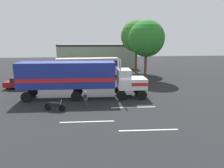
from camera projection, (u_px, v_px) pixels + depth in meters
ground_plane at (129, 97)px, 23.00m from camera, size 120.00×120.00×0.00m
lane_stripe_near at (133, 107)px, 19.56m from camera, size 4.40×0.40×0.01m
lane_stripe_mid at (87, 122)px, 16.08m from camera, size 4.40×0.41×0.01m
lane_stripe_far at (148, 130)px, 14.57m from camera, size 4.40×0.48×0.01m
semi_truck at (77, 76)px, 22.15m from camera, size 14.29×3.39×4.50m
person_bystander at (86, 98)px, 19.45m from camera, size 0.37×0.47×1.63m
parked_bus at (88, 66)px, 35.62m from camera, size 11.12×3.11×3.40m
parked_car at (22, 83)px, 27.13m from camera, size 4.55×2.20×1.57m
motorcycle at (55, 106)px, 18.52m from camera, size 2.02×0.81×1.12m
tree_left at (137, 36)px, 39.19m from camera, size 6.22×6.22×10.43m
tree_center at (146, 39)px, 32.19m from camera, size 5.93×5.93×9.75m
building_backdrop at (97, 55)px, 48.17m from camera, size 18.54×7.12×5.59m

